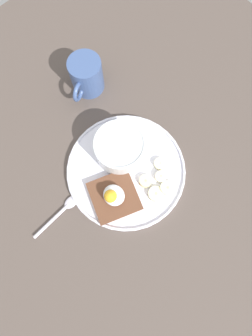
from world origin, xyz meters
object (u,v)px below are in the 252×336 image
(oatmeal_bowl, at_px, (120,149))
(coffee_mug, at_px, (86,76))
(banana_slice_front, at_px, (161,176))
(banana_slice_inner, at_px, (160,164))
(banana_slice_right, at_px, (167,188))
(banana_slice_left, at_px, (156,194))
(banana_slice_back, at_px, (145,181))
(toast_slice, at_px, (114,196))
(spoon, at_px, (61,211))
(poached_egg, at_px, (113,195))

(oatmeal_bowl, distance_m, coffee_mug, 0.20)
(banana_slice_front, xyz_separation_m, banana_slice_inner, (-0.02, 0.02, -0.00))
(banana_slice_front, height_order, banana_slice_right, same)
(banana_slice_left, bearing_deg, banana_slice_back, 175.35)
(toast_slice, bearing_deg, spoon, -117.91)
(banana_slice_inner, distance_m, coffee_mug, 0.28)
(poached_egg, height_order, banana_slice_inner, poached_egg)
(toast_slice, bearing_deg, banana_slice_inner, 83.42)
(toast_slice, xyz_separation_m, spoon, (-0.06, -0.11, -0.01))
(poached_egg, bearing_deg, banana_slice_right, 56.79)
(banana_slice_back, xyz_separation_m, banana_slice_right, (0.05, 0.03, -0.00))
(banana_slice_inner, height_order, spoon, banana_slice_inner)
(toast_slice, distance_m, banana_slice_inner, 0.13)
(banana_slice_back, distance_m, coffee_mug, 0.29)
(toast_slice, xyz_separation_m, banana_slice_inner, (0.02, 0.13, -0.00))
(banana_slice_left, bearing_deg, toast_slice, -128.96)
(banana_slice_front, relative_size, spoon, 0.30)
(banana_slice_back, bearing_deg, spoon, -113.35)
(banana_slice_left, height_order, banana_slice_right, same)
(oatmeal_bowl, xyz_separation_m, banana_slice_right, (0.14, 0.02, -0.03))
(banana_slice_back, bearing_deg, poached_egg, -106.22)
(oatmeal_bowl, bearing_deg, toast_slice, -49.26)
(coffee_mug, bearing_deg, banana_slice_back, -13.86)
(banana_slice_left, xyz_separation_m, banana_slice_right, (0.01, 0.03, 0.00))
(toast_slice, xyz_separation_m, coffee_mug, (-0.26, 0.15, 0.03))
(banana_slice_inner, bearing_deg, poached_egg, -96.77)
(banana_slice_right, bearing_deg, toast_slice, -123.51)
(banana_slice_front, xyz_separation_m, banana_slice_right, (0.03, -0.01, -0.00))
(toast_slice, height_order, coffee_mug, coffee_mug)
(coffee_mug, bearing_deg, spoon, -51.76)
(poached_egg, bearing_deg, banana_slice_left, 51.54)
(poached_egg, bearing_deg, spoon, -118.10)
(banana_slice_back, bearing_deg, banana_slice_right, 29.52)
(banana_slice_inner, bearing_deg, banana_slice_left, -52.01)
(banana_slice_left, xyz_separation_m, spoon, (-0.12, -0.18, -0.01))
(oatmeal_bowl, height_order, banana_slice_right, oatmeal_bowl)
(banana_slice_front, relative_size, banana_slice_back, 1.06)
(toast_slice, distance_m, poached_egg, 0.02)
(banana_slice_left, xyz_separation_m, coffee_mug, (-0.32, 0.07, 0.03))
(toast_slice, bearing_deg, banana_slice_left, 51.04)
(banana_slice_left, relative_size, spoon, 0.29)
(oatmeal_bowl, height_order, banana_slice_left, oatmeal_bowl)
(banana_slice_front, distance_m, banana_slice_left, 0.04)
(coffee_mug, bearing_deg, oatmeal_bowl, -19.11)
(banana_slice_left, height_order, spoon, banana_slice_left)
(banana_slice_front, xyz_separation_m, coffee_mug, (-0.30, 0.04, 0.03))
(oatmeal_bowl, relative_size, spoon, 0.88)
(oatmeal_bowl, xyz_separation_m, poached_egg, (0.07, -0.08, -0.01))
(banana_slice_inner, xyz_separation_m, spoon, (-0.07, -0.24, -0.01))
(banana_slice_right, bearing_deg, poached_egg, -123.21)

